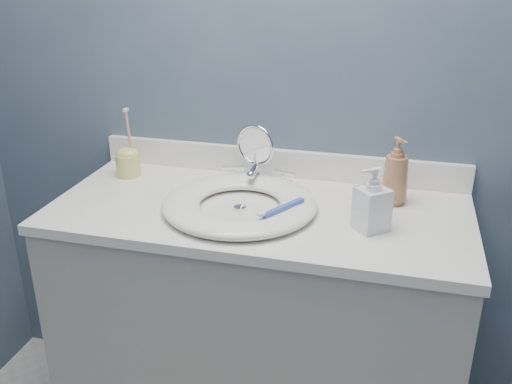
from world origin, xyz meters
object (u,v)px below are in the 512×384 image
(soap_bottle_amber, at_px, (396,171))
(soap_bottle_clear, at_px, (373,199))
(makeup_mirror, at_px, (255,152))
(toothbrush_holder, at_px, (128,161))

(soap_bottle_amber, xyz_separation_m, soap_bottle_clear, (-0.05, -0.19, -0.01))
(makeup_mirror, xyz_separation_m, toothbrush_holder, (-0.43, -0.03, -0.06))
(makeup_mirror, height_order, toothbrush_holder, toothbrush_holder)
(makeup_mirror, xyz_separation_m, soap_bottle_amber, (0.43, -0.03, -0.01))
(toothbrush_holder, bearing_deg, makeup_mirror, 3.86)
(soap_bottle_clear, height_order, toothbrush_holder, toothbrush_holder)
(soap_bottle_amber, xyz_separation_m, toothbrush_holder, (-0.86, 0.00, -0.05))
(makeup_mirror, relative_size, soap_bottle_amber, 0.99)
(soap_bottle_clear, relative_size, toothbrush_holder, 0.76)
(makeup_mirror, relative_size, soap_bottle_clear, 1.14)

